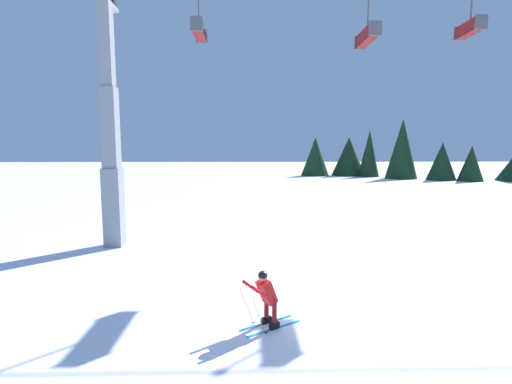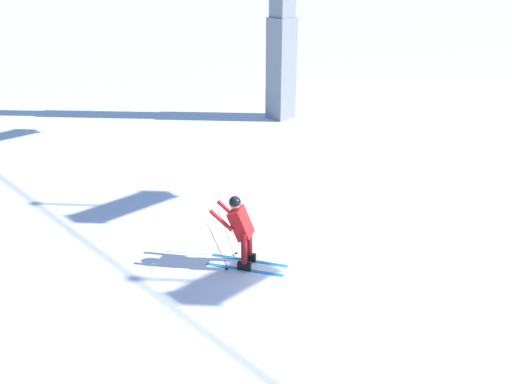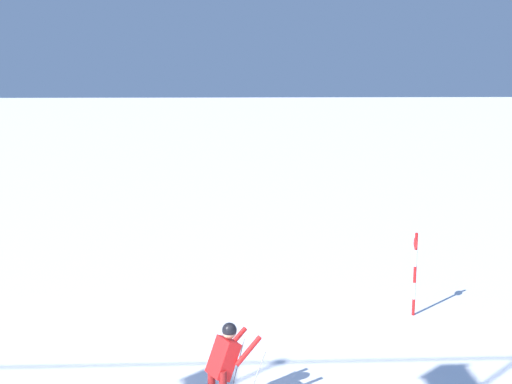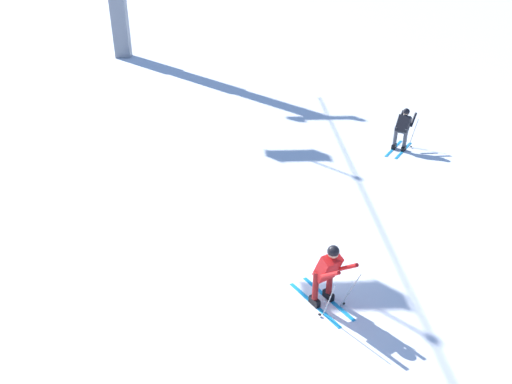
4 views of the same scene
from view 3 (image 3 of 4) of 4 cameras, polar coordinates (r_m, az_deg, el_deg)
skier_carving_main at (r=11.49m, az=-2.73°, el=-14.23°), size 1.69×1.30×1.70m
trail_marker_pole at (r=16.14m, az=13.34°, el=-6.56°), size 0.07×0.28×1.99m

